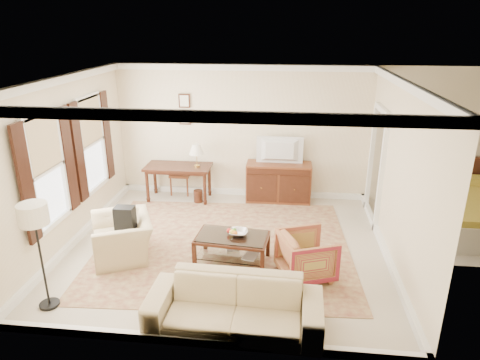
% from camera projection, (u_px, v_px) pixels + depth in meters
% --- Properties ---
extents(room_shell, '(5.51, 5.01, 2.91)m').
position_uv_depth(room_shell, '(225.00, 107.00, 6.66)').
color(room_shell, beige).
rests_on(room_shell, ground).
extents(annex_bedroom, '(3.00, 2.70, 2.90)m').
position_uv_depth(annex_bedroom, '(472.00, 214.00, 8.00)').
color(annex_bedroom, beige).
rests_on(annex_bedroom, ground).
extents(window_front, '(0.12, 1.56, 1.80)m').
position_uv_depth(window_front, '(47.00, 171.00, 6.61)').
color(window_front, '#CCB284').
rests_on(window_front, room_shell).
extents(window_rear, '(0.12, 1.56, 1.80)m').
position_uv_depth(window_rear, '(92.00, 143.00, 8.10)').
color(window_rear, '#CCB284').
rests_on(window_rear, room_shell).
extents(doorway, '(0.10, 1.12, 2.25)m').
position_uv_depth(doorway, '(376.00, 167.00, 8.26)').
color(doorway, white).
rests_on(doorway, room_shell).
extents(rug, '(4.56, 3.97, 0.01)m').
position_uv_depth(rug, '(224.00, 245.00, 7.55)').
color(rug, maroon).
rests_on(rug, room_shell).
extents(writing_desk, '(1.42, 0.71, 0.78)m').
position_uv_depth(writing_desk, '(178.00, 171.00, 9.34)').
color(writing_desk, '#3C1C11').
rests_on(writing_desk, room_shell).
extents(desk_chair, '(0.49, 0.49, 1.05)m').
position_uv_depth(desk_chair, '(181.00, 171.00, 9.72)').
color(desk_chair, brown).
rests_on(desk_chair, room_shell).
extents(desk_lamp, '(0.32, 0.32, 0.50)m').
position_uv_depth(desk_lamp, '(197.00, 155.00, 9.17)').
color(desk_lamp, silver).
rests_on(desk_lamp, writing_desk).
extents(framed_prints, '(0.25, 0.04, 0.68)m').
position_uv_depth(framed_prints, '(185.00, 109.00, 9.28)').
color(framed_prints, '#3C1C11').
rests_on(framed_prints, room_shell).
extents(sideboard, '(1.39, 0.54, 0.86)m').
position_uv_depth(sideboard, '(279.00, 182.00, 9.34)').
color(sideboard, brown).
rests_on(sideboard, room_shell).
extents(tv, '(0.95, 0.55, 0.12)m').
position_uv_depth(tv, '(280.00, 142.00, 9.00)').
color(tv, black).
rests_on(tv, sideboard).
extents(coffee_table, '(1.21, 0.78, 0.49)m').
position_uv_depth(coffee_table, '(232.00, 242.00, 6.91)').
color(coffee_table, '#3C1C11').
rests_on(coffee_table, room_shell).
extents(fruit_bowl, '(0.42, 0.42, 0.10)m').
position_uv_depth(fruit_bowl, '(238.00, 232.00, 6.87)').
color(fruit_bowl, silver).
rests_on(fruit_bowl, coffee_table).
extents(book_a, '(0.28, 0.09, 0.38)m').
position_uv_depth(book_a, '(226.00, 247.00, 7.11)').
color(book_a, brown).
rests_on(book_a, coffee_table).
extents(book_b, '(0.28, 0.10, 0.38)m').
position_uv_depth(book_b, '(244.00, 255.00, 6.89)').
color(book_b, brown).
rests_on(book_b, coffee_table).
extents(striped_armchair, '(0.94, 0.97, 0.79)m').
position_uv_depth(striped_armchair, '(307.00, 254.00, 6.51)').
color(striped_armchair, maroon).
rests_on(striped_armchair, room_shell).
extents(club_armchair, '(1.08, 1.26, 0.93)m').
position_uv_depth(club_armchair, '(122.00, 231.00, 7.06)').
color(club_armchair, tan).
rests_on(club_armchair, room_shell).
extents(backpack, '(0.25, 0.34, 0.40)m').
position_uv_depth(backpack, '(125.00, 216.00, 7.04)').
color(backpack, black).
rests_on(backpack, club_armchair).
extents(sofa, '(2.24, 0.72, 0.87)m').
position_uv_depth(sofa, '(234.00, 298.00, 5.39)').
color(sofa, tan).
rests_on(sofa, room_shell).
extents(floor_lamp, '(0.38, 0.38, 1.54)m').
position_uv_depth(floor_lamp, '(35.00, 222.00, 5.51)').
color(floor_lamp, black).
rests_on(floor_lamp, room_shell).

